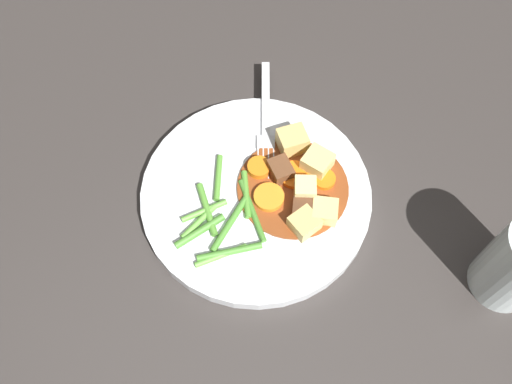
{
  "coord_description": "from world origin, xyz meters",
  "views": [
    {
      "loc": [
        -0.12,
        -0.28,
        0.6
      ],
      "look_at": [
        0.0,
        0.0,
        0.02
      ],
      "focal_mm": 39.56,
      "sensor_mm": 36.0,
      "label": 1
    }
  ],
  "objects_px": {
    "potato_chunk_1": "(305,190)",
    "carrot_slice_0": "(269,198)",
    "potato_chunk_4": "(304,223)",
    "potato_chunk_3": "(292,141)",
    "potato_chunk_2": "(319,166)",
    "dinner_plate": "(256,195)",
    "carrot_slice_1": "(259,168)",
    "meat_chunk_1": "(305,211)",
    "carrot_slice_2": "(293,172)",
    "potato_chunk_0": "(325,212)",
    "fork": "(266,122)",
    "carrot_slice_3": "(324,180)",
    "meat_chunk_0": "(281,170)"
  },
  "relations": [
    {
      "from": "carrot_slice_3",
      "to": "potato_chunk_2",
      "type": "distance_m",
      "value": 0.02
    },
    {
      "from": "potato_chunk_4",
      "to": "potato_chunk_3",
      "type": "bearing_deg",
      "value": 72.0
    },
    {
      "from": "dinner_plate",
      "to": "potato_chunk_1",
      "type": "xyz_separation_m",
      "value": [
        0.05,
        -0.03,
        0.02
      ]
    },
    {
      "from": "dinner_plate",
      "to": "potato_chunk_3",
      "type": "distance_m",
      "value": 0.08
    },
    {
      "from": "potato_chunk_3",
      "to": "meat_chunk_0",
      "type": "xyz_separation_m",
      "value": [
        -0.03,
        -0.03,
        -0.0
      ]
    },
    {
      "from": "potato_chunk_0",
      "to": "fork",
      "type": "relative_size",
      "value": 0.17
    },
    {
      "from": "potato_chunk_1",
      "to": "potato_chunk_2",
      "type": "distance_m",
      "value": 0.04
    },
    {
      "from": "carrot_slice_1",
      "to": "potato_chunk_4",
      "type": "bearing_deg",
      "value": -79.34
    },
    {
      "from": "potato_chunk_1",
      "to": "carrot_slice_0",
      "type": "bearing_deg",
      "value": 162.95
    },
    {
      "from": "meat_chunk_0",
      "to": "meat_chunk_1",
      "type": "bearing_deg",
      "value": -87.24
    },
    {
      "from": "potato_chunk_1",
      "to": "potato_chunk_2",
      "type": "bearing_deg",
      "value": 38.28
    },
    {
      "from": "dinner_plate",
      "to": "potato_chunk_0",
      "type": "relative_size",
      "value": 9.52
    },
    {
      "from": "carrot_slice_1",
      "to": "carrot_slice_3",
      "type": "height_order",
      "value": "carrot_slice_1"
    },
    {
      "from": "dinner_plate",
      "to": "meat_chunk_0",
      "type": "distance_m",
      "value": 0.04
    },
    {
      "from": "potato_chunk_1",
      "to": "potato_chunk_4",
      "type": "bearing_deg",
      "value": -116.42
    },
    {
      "from": "carrot_slice_3",
      "to": "meat_chunk_1",
      "type": "height_order",
      "value": "meat_chunk_1"
    },
    {
      "from": "dinner_plate",
      "to": "potato_chunk_4",
      "type": "height_order",
      "value": "potato_chunk_4"
    },
    {
      "from": "potato_chunk_1",
      "to": "potato_chunk_2",
      "type": "xyz_separation_m",
      "value": [
        0.03,
        0.02,
        -0.0
      ]
    },
    {
      "from": "meat_chunk_1",
      "to": "potato_chunk_2",
      "type": "bearing_deg",
      "value": 48.74
    },
    {
      "from": "carrot_slice_0",
      "to": "carrot_slice_1",
      "type": "distance_m",
      "value": 0.04
    },
    {
      "from": "potato_chunk_3",
      "to": "potato_chunk_4",
      "type": "height_order",
      "value": "potato_chunk_3"
    },
    {
      "from": "carrot_slice_3",
      "to": "potato_chunk_4",
      "type": "height_order",
      "value": "potato_chunk_4"
    },
    {
      "from": "dinner_plate",
      "to": "carrot_slice_1",
      "type": "relative_size",
      "value": 9.78
    },
    {
      "from": "potato_chunk_3",
      "to": "potato_chunk_0",
      "type": "bearing_deg",
      "value": -93.38
    },
    {
      "from": "carrot_slice_3",
      "to": "fork",
      "type": "height_order",
      "value": "carrot_slice_3"
    },
    {
      "from": "carrot_slice_2",
      "to": "potato_chunk_1",
      "type": "height_order",
      "value": "potato_chunk_1"
    },
    {
      "from": "dinner_plate",
      "to": "meat_chunk_1",
      "type": "bearing_deg",
      "value": -51.92
    },
    {
      "from": "dinner_plate",
      "to": "potato_chunk_4",
      "type": "relative_size",
      "value": 9.17
    },
    {
      "from": "potato_chunk_0",
      "to": "carrot_slice_1",
      "type": "bearing_deg",
      "value": 117.55
    },
    {
      "from": "carrot_slice_0",
      "to": "carrot_slice_2",
      "type": "bearing_deg",
      "value": 26.29
    },
    {
      "from": "carrot_slice_1",
      "to": "fork",
      "type": "distance_m",
      "value": 0.07
    },
    {
      "from": "potato_chunk_0",
      "to": "fork",
      "type": "bearing_deg",
      "value": 93.28
    },
    {
      "from": "potato_chunk_4",
      "to": "carrot_slice_3",
      "type": "bearing_deg",
      "value": 42.5
    },
    {
      "from": "dinner_plate",
      "to": "meat_chunk_1",
      "type": "height_order",
      "value": "meat_chunk_1"
    },
    {
      "from": "potato_chunk_3",
      "to": "meat_chunk_0",
      "type": "distance_m",
      "value": 0.04
    },
    {
      "from": "potato_chunk_4",
      "to": "dinner_plate",
      "type": "bearing_deg",
      "value": 116.5
    },
    {
      "from": "carrot_slice_3",
      "to": "potato_chunk_0",
      "type": "distance_m",
      "value": 0.04
    },
    {
      "from": "meat_chunk_0",
      "to": "fork",
      "type": "xyz_separation_m",
      "value": [
        0.01,
        0.07,
        -0.01
      ]
    },
    {
      "from": "carrot_slice_3",
      "to": "potato_chunk_1",
      "type": "height_order",
      "value": "potato_chunk_1"
    },
    {
      "from": "meat_chunk_0",
      "to": "potato_chunk_4",
      "type": "bearing_deg",
      "value": -93.52
    },
    {
      "from": "fork",
      "to": "carrot_slice_3",
      "type": "bearing_deg",
      "value": -74.77
    },
    {
      "from": "dinner_plate",
      "to": "potato_chunk_2",
      "type": "distance_m",
      "value": 0.08
    },
    {
      "from": "carrot_slice_1",
      "to": "carrot_slice_2",
      "type": "height_order",
      "value": "carrot_slice_1"
    },
    {
      "from": "potato_chunk_2",
      "to": "potato_chunk_4",
      "type": "xyz_separation_m",
      "value": [
        -0.05,
        -0.06,
        -0.0
      ]
    },
    {
      "from": "dinner_plate",
      "to": "fork",
      "type": "bearing_deg",
      "value": 59.27
    },
    {
      "from": "potato_chunk_1",
      "to": "meat_chunk_0",
      "type": "xyz_separation_m",
      "value": [
        -0.01,
        0.04,
        -0.0
      ]
    },
    {
      "from": "meat_chunk_1",
      "to": "dinner_plate",
      "type": "bearing_deg",
      "value": 128.08
    },
    {
      "from": "carrot_slice_0",
      "to": "carrot_slice_3",
      "type": "distance_m",
      "value": 0.07
    },
    {
      "from": "dinner_plate",
      "to": "carrot_slice_3",
      "type": "height_order",
      "value": "carrot_slice_3"
    },
    {
      "from": "potato_chunk_2",
      "to": "potato_chunk_0",
      "type": "bearing_deg",
      "value": -109.96
    }
  ]
}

